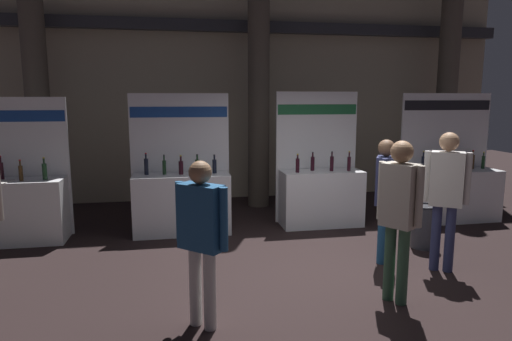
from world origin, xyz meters
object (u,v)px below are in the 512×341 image
trash_bin (425,226)px  exhibitor_booth_2 (320,192)px  exhibitor_booth_3 (451,189)px  visitor_1 (399,207)px  visitor_4 (385,190)px  exhibitor_booth_0 (16,205)px  exhibitor_booth_1 (182,198)px  visitor_6 (446,188)px  visitor_2 (201,230)px

trash_bin → exhibitor_booth_2: bearing=128.1°
exhibitor_booth_3 → visitor_1: size_ratio=1.29×
exhibitor_booth_2 → visitor_4: 2.01m
trash_bin → visitor_4: (-0.92, -0.45, 0.69)m
exhibitor_booth_0 → visitor_1: (4.90, -3.05, 0.50)m
visitor_4 → trash_bin: bearing=146.3°
exhibitor_booth_1 → visitor_6: (3.36, -2.36, 0.51)m
visitor_6 → exhibitor_booth_2: bearing=-36.4°
exhibitor_booth_1 → visitor_1: size_ratio=1.29×
trash_bin → visitor_1: size_ratio=0.36×
visitor_2 → visitor_6: bearing=-121.9°
exhibitor_booth_3 → visitor_6: (-1.61, -2.26, 0.53)m
trash_bin → visitor_1: (-1.34, -1.65, 0.77)m
exhibitor_booth_3 → visitor_1: 4.05m
exhibitor_booth_2 → visitor_4: exhibitor_booth_2 is taller
visitor_1 → visitor_2: size_ratio=1.08×
exhibitor_booth_1 → trash_bin: bearing=-21.9°
visitor_1 → visitor_4: 1.27m
trash_bin → visitor_6: 1.23m
exhibitor_booth_0 → trash_bin: exhibitor_booth_0 is taller
exhibitor_booth_0 → exhibitor_booth_3: size_ratio=0.97×
trash_bin → visitor_2: (-3.51, -1.82, 0.68)m
trash_bin → exhibitor_booth_1: bearing=158.1°
exhibitor_booth_3 → trash_bin: 1.92m
visitor_1 → trash_bin: bearing=107.3°
visitor_2 → exhibitor_booth_0: bearing=-7.6°
exhibitor_booth_1 → exhibitor_booth_2: 2.47m
exhibitor_booth_0 → exhibitor_booth_3: bearing=-0.3°
visitor_1 → visitor_6: size_ratio=0.99×
exhibitor_booth_2 → visitor_6: size_ratio=1.29×
exhibitor_booth_1 → trash_bin: exhibitor_booth_1 is taller
exhibitor_booth_1 → trash_bin: (3.64, -1.46, -0.27)m
exhibitor_booth_0 → visitor_6: (5.95, -2.31, 0.52)m
visitor_1 → visitor_4: visitor_1 is taller
exhibitor_booth_0 → exhibitor_booth_1: 2.59m
visitor_1 → visitor_6: (1.05, 0.74, 0.02)m
visitor_6 → visitor_4: bearing=-2.1°
exhibitor_booth_3 → visitor_2: 5.80m
exhibitor_booth_3 → visitor_1: (-2.66, -3.01, 0.51)m
exhibitor_booth_0 → exhibitor_booth_2: (5.06, 0.09, 0.00)m
visitor_4 → visitor_6: (0.63, -0.45, 0.10)m
visitor_4 → exhibitor_booth_1: bearing=-95.0°
exhibitor_booth_2 → exhibitor_booth_3: 2.50m
exhibitor_booth_0 → exhibitor_booth_2: 5.06m
visitor_2 → visitor_4: visitor_4 is taller
exhibitor_booth_3 → visitor_4: (-2.24, -1.81, 0.43)m
exhibitor_booth_2 → exhibitor_booth_1: bearing=-179.1°
trash_bin → visitor_4: size_ratio=0.39×
visitor_4 → visitor_1: bearing=10.6°
trash_bin → visitor_6: (-0.29, -0.90, 0.79)m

